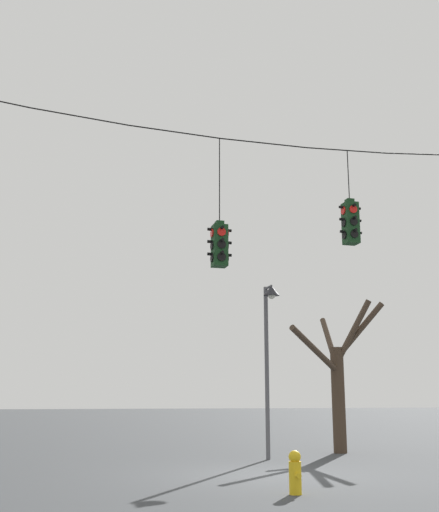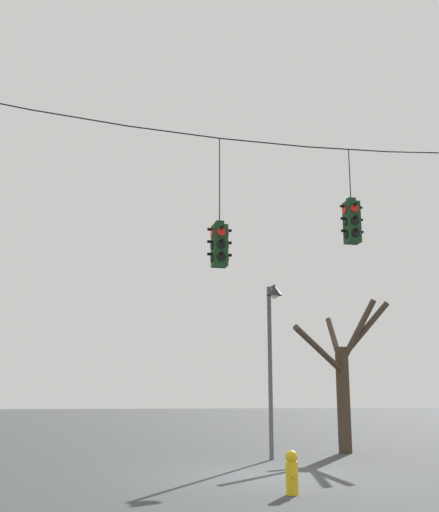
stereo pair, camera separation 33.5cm
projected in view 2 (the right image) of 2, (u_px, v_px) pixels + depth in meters
The scene contains 7 objects.
ground_plane at pixel (269, 475), 14.22m from camera, with size 200.00×200.00×0.00m, color #383A3D.
span_wire at pixel (265, 136), 15.88m from camera, with size 15.69×0.03×0.53m.
traffic_light_near_right_pole at pixel (220, 245), 15.00m from camera, with size 0.58×0.58×3.19m.
traffic_light_over_intersection at pixel (352, 222), 15.96m from camera, with size 0.58×0.58×2.46m.
street_lamp at pixel (272, 331), 18.30m from camera, with size 0.46×0.80×4.87m.
bare_tree at pixel (343, 376), 20.33m from camera, with size 3.60×3.28×4.78m.
fire_hydrant at pixel (292, 472), 11.33m from camera, with size 0.22×0.30×0.75m.
Camera 2 is at (-4.62, -14.25, 1.65)m, focal length 45.00 mm.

